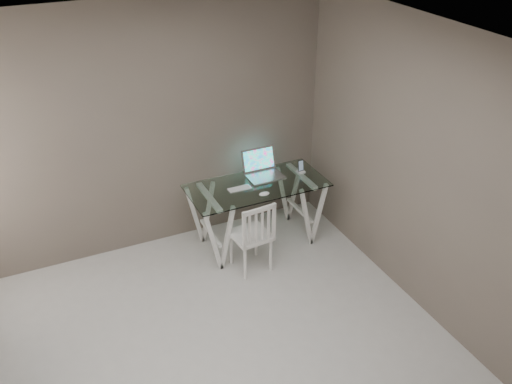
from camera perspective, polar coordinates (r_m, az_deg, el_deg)
room at (r=3.93m, az=-3.64°, el=-1.11°), size 4.50×4.52×2.71m
desk at (r=6.32m, az=0.08°, el=-2.16°), size 1.50×0.70×0.75m
chair at (r=5.84m, az=-0.21°, el=-4.23°), size 0.41×0.41×0.83m
laptop at (r=6.31m, az=0.64°, el=2.29°), size 0.39×0.35×0.27m
keyboard at (r=6.06m, az=-1.69°, el=0.33°), size 0.26×0.11×0.01m
mouse at (r=5.93m, az=0.84°, el=-0.19°), size 0.11×0.07×0.04m
phone_dock at (r=6.39m, az=4.51°, el=2.30°), size 0.08×0.08×0.15m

